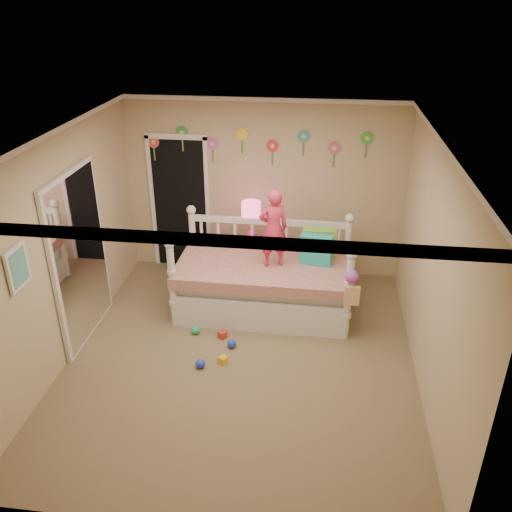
# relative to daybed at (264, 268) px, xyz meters

# --- Properties ---
(floor) EXTENTS (4.00, 4.50, 0.01)m
(floor) POSITION_rel_daybed_xyz_m (-0.14, -1.12, -0.62)
(floor) COLOR #7F684C
(floor) RESTS_ON ground
(ceiling) EXTENTS (4.00, 4.50, 0.01)m
(ceiling) POSITION_rel_daybed_xyz_m (-0.14, -1.12, 1.98)
(ceiling) COLOR white
(ceiling) RESTS_ON floor
(back_wall) EXTENTS (4.00, 0.01, 2.60)m
(back_wall) POSITION_rel_daybed_xyz_m (-0.14, 1.13, 0.68)
(back_wall) COLOR tan
(back_wall) RESTS_ON floor
(left_wall) EXTENTS (0.01, 4.50, 2.60)m
(left_wall) POSITION_rel_daybed_xyz_m (-2.14, -1.12, 0.68)
(left_wall) COLOR tan
(left_wall) RESTS_ON floor
(right_wall) EXTENTS (0.01, 4.50, 2.60)m
(right_wall) POSITION_rel_daybed_xyz_m (1.86, -1.12, 0.68)
(right_wall) COLOR tan
(right_wall) RESTS_ON floor
(crown_molding) EXTENTS (4.00, 4.50, 0.06)m
(crown_molding) POSITION_rel_daybed_xyz_m (-0.14, -1.12, 1.95)
(crown_molding) COLOR white
(crown_molding) RESTS_ON ceiling
(daybed) EXTENTS (2.31, 1.26, 1.25)m
(daybed) POSITION_rel_daybed_xyz_m (0.00, 0.00, 0.00)
(daybed) COLOR white
(daybed) RESTS_ON floor
(pillow_turquoise) EXTENTS (0.42, 0.20, 0.40)m
(pillow_turquoise) POSITION_rel_daybed_xyz_m (0.67, 0.06, 0.27)
(pillow_turquoise) COLOR #23ADB1
(pillow_turquoise) RESTS_ON daybed
(pillow_lime) EXTENTS (0.43, 0.18, 0.40)m
(pillow_lime) POSITION_rel_daybed_xyz_m (0.70, 0.26, 0.27)
(pillow_lime) COLOR #82D13F
(pillow_lime) RESTS_ON daybed
(child) EXTENTS (0.43, 0.35, 1.02)m
(child) POSITION_rel_daybed_xyz_m (0.12, -0.04, 0.58)
(child) COLOR #EB355C
(child) RESTS_ON daybed
(nightstand) EXTENTS (0.42, 0.34, 0.65)m
(nightstand) POSITION_rel_daybed_xyz_m (-0.26, 0.72, -0.30)
(nightstand) COLOR white
(nightstand) RESTS_ON floor
(table_lamp) EXTENTS (0.27, 0.27, 0.60)m
(table_lamp) POSITION_rel_daybed_xyz_m (-0.26, 0.72, 0.42)
(table_lamp) COLOR #E01D78
(table_lamp) RESTS_ON nightstand
(closet_doorway) EXTENTS (0.90, 0.04, 2.07)m
(closet_doorway) POSITION_rel_daybed_xyz_m (-1.39, 1.11, 0.41)
(closet_doorway) COLOR black
(closet_doorway) RESTS_ON back_wall
(flower_decals) EXTENTS (3.40, 0.02, 0.50)m
(flower_decals) POSITION_rel_daybed_xyz_m (-0.23, 1.12, 1.32)
(flower_decals) COLOR #B2668C
(flower_decals) RESTS_ON back_wall
(mirror_closet) EXTENTS (0.07, 1.30, 2.10)m
(mirror_closet) POSITION_rel_daybed_xyz_m (-2.10, -0.82, 0.43)
(mirror_closet) COLOR white
(mirror_closet) RESTS_ON left_wall
(wall_picture) EXTENTS (0.05, 0.34, 0.42)m
(wall_picture) POSITION_rel_daybed_xyz_m (-2.11, -2.02, 0.93)
(wall_picture) COLOR white
(wall_picture) RESTS_ON left_wall
(hanging_bag) EXTENTS (0.20, 0.16, 0.36)m
(hanging_bag) POSITION_rel_daybed_xyz_m (1.09, -0.64, 0.14)
(hanging_bag) COLOR beige
(hanging_bag) RESTS_ON daybed
(toy_scatter) EXTENTS (1.21, 1.50, 0.11)m
(toy_scatter) POSITION_rel_daybed_xyz_m (-0.45, -0.87, -0.57)
(toy_scatter) COLOR #996666
(toy_scatter) RESTS_ON floor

